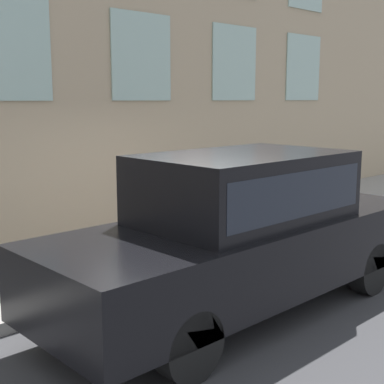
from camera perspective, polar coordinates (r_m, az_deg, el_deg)
ground_plane at (r=7.79m, az=0.17°, el=-9.06°), size 80.00×80.00×0.00m
sidewalk at (r=8.78m, az=-6.14°, el=-6.42°), size 2.78×60.00×0.15m
building_facade at (r=9.78m, az=-12.30°, el=17.11°), size 0.33×40.00×7.59m
fire_hydrant at (r=7.83m, az=-1.98°, el=-4.34°), size 0.37×0.48×0.89m
person at (r=8.43m, az=1.83°, el=-0.44°), size 0.35×0.23×1.45m
parked_car_black_near at (r=6.40m, az=5.51°, el=-3.77°), size 1.80×5.24×1.91m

